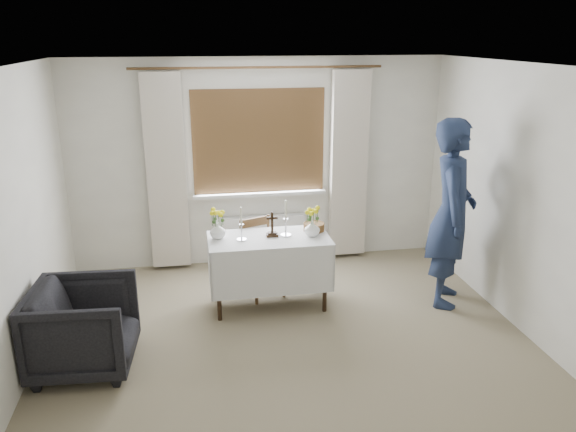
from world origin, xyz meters
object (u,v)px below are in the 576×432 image
Objects in this scene: altar_table at (269,272)px; armchair at (84,328)px; flower_vase_left at (218,231)px; flower_vase_right at (312,228)px; wooden_chair at (263,259)px; person at (451,213)px; wooden_cross at (272,224)px.

altar_table reaches higher than armchair.
flower_vase_left is (1.20, 0.94, 0.47)m from armchair.
armchair is at bearing -158.63° from flower_vase_right.
altar_table is 1.92m from armchair.
flower_vase_left is 1.01× the size of flower_vase_right.
flower_vase_right is at bearing -64.68° from armchair.
person is at bearing -34.76° from wooden_chair.
wooden_cross is 1.57× the size of flower_vase_right.
wooden_cross reaches higher than altar_table.
altar_table is 7.40× the size of flower_vase_left.
armchair is 3.18× the size of wooden_cross.
altar_table is 1.45× the size of wooden_chair.
armchair is (-1.71, -0.88, -0.00)m from altar_table.
armchair is 5.01× the size of flower_vase_right.
flower_vase_right is (-1.43, 0.18, -0.14)m from person.
wooden_cross is at bearing 40.97° from altar_table.
person is (1.87, -0.21, 0.60)m from altar_table.
wooden_chair is 5.09× the size of flower_vase_left.
wooden_cross is at bearing 170.64° from flower_vase_right.
wooden_chair is 0.66m from flower_vase_left.
flower_vase_right is at bearing -4.09° from altar_table.
armchair is at bearing -152.92° from altar_table.
armchair is at bearing -149.03° from wooden_cross.
wooden_cross is (0.04, 0.03, 0.51)m from altar_table.
person is 7.50× the size of wooden_cross.
altar_table is 4.73× the size of wooden_cross.
flower_vase_right is (0.40, -0.07, -0.05)m from wooden_cross.
flower_vase_left is 0.96m from flower_vase_right.
person is 11.81× the size of flower_vase_right.
flower_vase_right is at bearing -5.84° from flower_vase_left.
flower_vase_right is at bearing -52.14° from wooden_chair.
wooden_cross reaches higher than wooden_chair.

